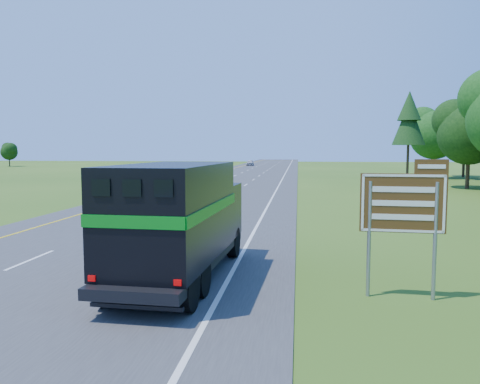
{
  "coord_description": "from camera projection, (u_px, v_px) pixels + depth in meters",
  "views": [
    {
      "loc": [
        7.56,
        -4.25,
        3.95
      ],
      "look_at": [
        4.56,
        19.81,
        1.74
      ],
      "focal_mm": 35.0,
      "sensor_mm": 36.0,
      "label": 1
    }
  ],
  "objects": [
    {
      "name": "far_car",
      "position": [
        250.0,
        163.0,
        113.2
      ],
      "size": [
        1.83,
        4.23,
        1.42
      ],
      "primitive_type": "imported",
      "rotation": [
        0.0,
        0.0,
        0.04
      ],
      "color": "#B8B8BF",
      "rests_on": "road"
    },
    {
      "name": "horse_truck",
      "position": [
        179.0,
        218.0,
        13.95
      ],
      "size": [
        2.83,
        8.0,
        3.49
      ],
      "rotation": [
        0.0,
        0.0,
        -0.05
      ],
      "color": "black",
      "rests_on": "road"
    },
    {
      "name": "exit_sign",
      "position": [
        404.0,
        209.0,
        12.23
      ],
      "size": [
        2.18,
        0.22,
        3.7
      ],
      "rotation": [
        0.0,
        0.0,
        -0.07
      ],
      "color": "gray",
      "rests_on": "ground"
    },
    {
      "name": "lane_markings",
      "position": [
        233.0,
        183.0,
        54.9
      ],
      "size": [
        11.15,
        260.0,
        0.01
      ],
      "color": "yellow",
      "rests_on": "road"
    },
    {
      "name": "road",
      "position": [
        233.0,
        183.0,
        54.9
      ],
      "size": [
        15.0,
        260.0,
        0.04
      ],
      "primitive_type": "cube",
      "color": "#38383A",
      "rests_on": "ground"
    },
    {
      "name": "white_suv",
      "position": [
        210.0,
        173.0,
        61.67
      ],
      "size": [
        2.91,
        6.17,
        1.7
      ],
      "primitive_type": "imported",
      "rotation": [
        0.0,
        0.0,
        -0.01
      ],
      "color": "white",
      "rests_on": "road"
    }
  ]
}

